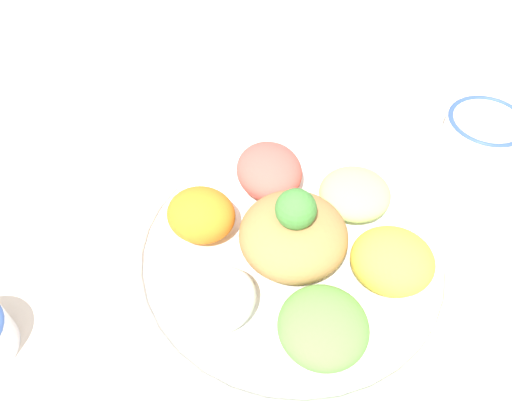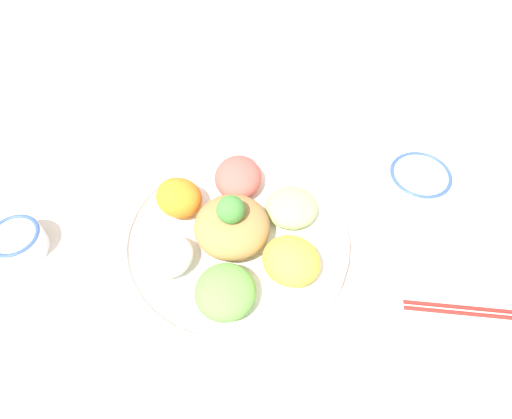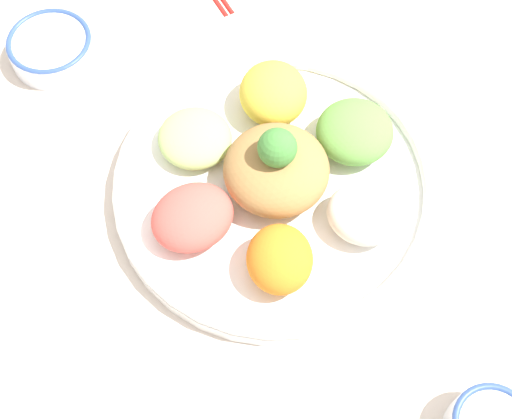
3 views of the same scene
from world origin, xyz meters
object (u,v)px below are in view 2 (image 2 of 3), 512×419
sauce_bowl_red (18,241)px  chopsticks_pair_far (481,311)px  rice_bowl_blue (419,179)px  serving_spoon_extra (285,77)px  serving_spoon_main (368,135)px  salad_platter (233,235)px

sauce_bowl_red → chopsticks_pair_far: size_ratio=0.36×
rice_bowl_blue → serving_spoon_extra: rice_bowl_blue is taller
rice_bowl_blue → serving_spoon_extra: size_ratio=0.99×
rice_bowl_blue → serving_spoon_extra: bearing=141.7°
sauce_bowl_red → rice_bowl_blue: bearing=26.8°
serving_spoon_main → serving_spoon_extra: size_ratio=1.16×
salad_platter → rice_bowl_blue: size_ratio=3.46×
rice_bowl_blue → chopsticks_pair_far: 0.26m
salad_platter → serving_spoon_extra: 0.47m
salad_platter → rice_bowl_blue: bearing=36.2°
salad_platter → serving_spoon_extra: (-0.02, 0.47, -0.03)m
sauce_bowl_red → serving_spoon_main: 0.70m
salad_platter → chopsticks_pair_far: 0.41m
rice_bowl_blue → chopsticks_pair_far: (0.11, -0.23, -0.02)m
chopsticks_pair_far → serving_spoon_main: chopsticks_pair_far is taller
serving_spoon_main → serving_spoon_extra: (-0.21, 0.14, 0.00)m
serving_spoon_extra → serving_spoon_main: bearing=-178.8°
rice_bowl_blue → sauce_bowl_red: bearing=-153.2°
serving_spoon_main → rice_bowl_blue: bearing=60.5°
sauce_bowl_red → serving_spoon_extra: size_ratio=0.74×
sauce_bowl_red → serving_spoon_extra: 0.67m
sauce_bowl_red → serving_spoon_extra: sauce_bowl_red is taller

